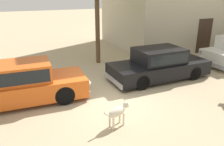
{
  "coord_description": "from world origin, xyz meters",
  "views": [
    {
      "loc": [
        -2.91,
        -6.94,
        3.73
      ],
      "look_at": [
        0.2,
        0.2,
        0.9
      ],
      "focal_mm": 36.74,
      "sensor_mm": 36.0,
      "label": 1
    }
  ],
  "objects": [
    {
      "name": "ground_plane",
      "position": [
        0.0,
        0.0,
        0.0
      ],
      "size": [
        80.0,
        80.0,
        0.0
      ],
      "primitive_type": "plane",
      "color": "tan"
    },
    {
      "name": "parked_sedan_nearest",
      "position": [
        -2.81,
        1.02,
        0.7
      ],
      "size": [
        4.47,
        1.88,
        1.42
      ],
      "rotation": [
        0.0,
        0.0,
        -0.05
      ],
      "color": "#D15619",
      "rests_on": "ground_plane"
    },
    {
      "name": "parked_sedan_second",
      "position": [
        2.8,
        1.01,
        0.68
      ],
      "size": [
        4.58,
        1.78,
        1.38
      ],
      "rotation": [
        0.0,
        0.0,
        0.01
      ],
      "color": "black",
      "rests_on": "ground_plane"
    },
    {
      "name": "stray_dog_spotted",
      "position": [
        -0.44,
        -1.72,
        0.45
      ],
      "size": [
        0.95,
        0.39,
        0.69
      ],
      "rotation": [
        0.0,
        0.0,
        0.29
      ],
      "color": "beige",
      "rests_on": "ground_plane"
    }
  ]
}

